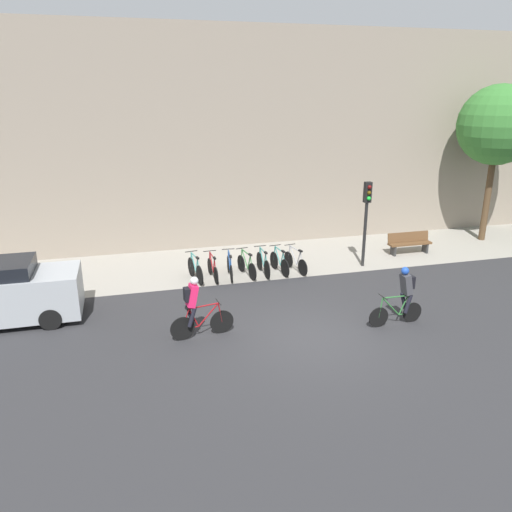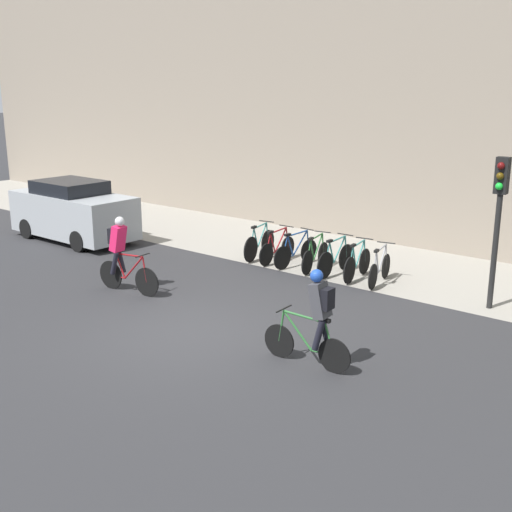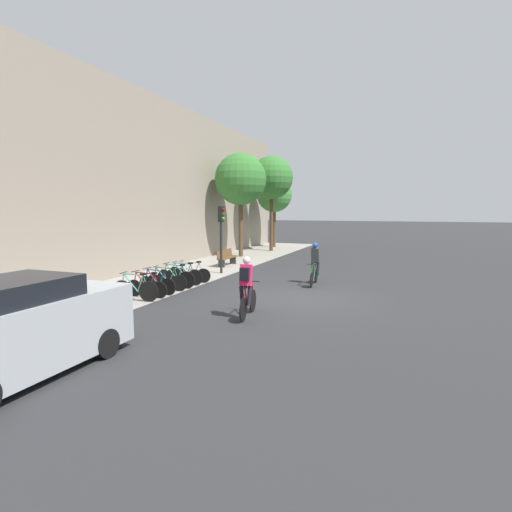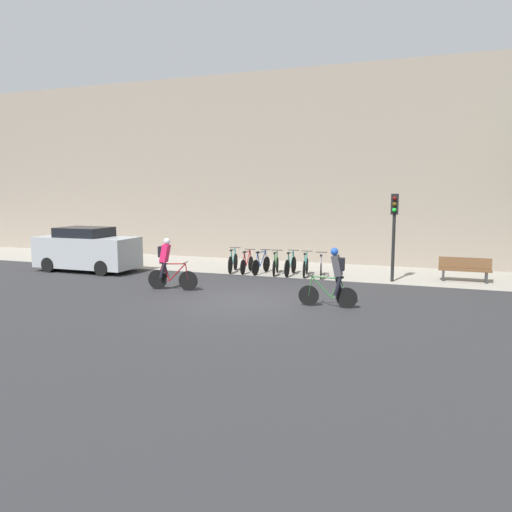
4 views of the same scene
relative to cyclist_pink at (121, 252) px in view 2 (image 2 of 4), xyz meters
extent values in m
plane|color=#2B2B2D|center=(3.06, -0.83, -0.95)|extent=(200.00, 200.00, 0.00)
cube|color=gray|center=(3.06, 5.92, -0.94)|extent=(44.00, 4.50, 0.01)
cube|color=gray|center=(3.06, 8.47, 3.54)|extent=(44.00, 0.60, 8.97)
cylinder|color=black|center=(0.74, 0.10, -0.61)|extent=(0.68, 0.12, 0.68)
cylinder|color=black|center=(-0.37, -0.05, -0.61)|extent=(0.68, 0.12, 0.68)
cylinder|color=maroon|center=(0.36, 0.05, -0.33)|extent=(0.61, 0.12, 0.62)
cylinder|color=maroon|center=(-0.05, -0.01, -0.34)|extent=(0.29, 0.08, 0.58)
cylinder|color=maroon|center=(0.24, 0.03, -0.04)|extent=(0.83, 0.15, 0.07)
cylinder|color=maroon|center=(-0.15, -0.02, -0.62)|extent=(0.45, 0.09, 0.05)
cylinder|color=maroon|center=(-0.27, -0.04, -0.33)|extent=(0.23, 0.06, 0.56)
cylinder|color=maroon|center=(0.69, 0.09, -0.32)|extent=(0.13, 0.05, 0.59)
cylinder|color=black|center=(0.65, 0.08, 0.01)|extent=(0.09, 0.46, 0.03)
cube|color=black|center=(-0.17, -0.02, -0.02)|extent=(0.21, 0.11, 0.06)
cube|color=#EA1E56|center=(-0.07, -0.01, 0.31)|extent=(0.36, 0.36, 0.63)
sphere|color=silver|center=(0.01, 0.00, 0.72)|extent=(0.25, 0.25, 0.22)
cylinder|color=black|center=(-0.11, -0.12, -0.26)|extent=(0.29, 0.14, 0.56)
cylinder|color=black|center=(-0.13, 0.09, -0.26)|extent=(0.25, 0.14, 0.56)
cube|color=black|center=(-0.21, -0.03, 0.36)|extent=(0.17, 0.28, 0.36)
cylinder|color=black|center=(5.13, -0.69, -0.64)|extent=(0.61, 0.07, 0.61)
cylinder|color=black|center=(6.24, -0.63, -0.64)|extent=(0.61, 0.07, 0.61)
cylinder|color=#2D6B33|center=(5.50, -0.67, -0.36)|extent=(0.61, 0.07, 0.62)
cylinder|color=#2D6B33|center=(5.92, -0.65, -0.37)|extent=(0.28, 0.05, 0.58)
cylinder|color=#2D6B33|center=(5.63, -0.66, -0.08)|extent=(0.83, 0.08, 0.07)
cylinder|color=#2D6B33|center=(6.02, -0.64, -0.65)|extent=(0.45, 0.06, 0.05)
cylinder|color=#2D6B33|center=(6.14, -0.63, -0.37)|extent=(0.23, 0.04, 0.56)
cylinder|color=#2D6B33|center=(5.17, -0.69, -0.35)|extent=(0.13, 0.04, 0.59)
cylinder|color=black|center=(5.22, -0.68, -0.02)|extent=(0.05, 0.46, 0.03)
cube|color=black|center=(6.04, -0.64, -0.05)|extent=(0.20, 0.09, 0.06)
cube|color=#3D3D42|center=(5.94, -0.65, 0.28)|extent=(0.34, 0.34, 0.63)
sphere|color=#1E47AD|center=(5.86, -0.65, 0.69)|extent=(0.23, 0.23, 0.22)
cylinder|color=black|center=(5.98, -0.53, -0.30)|extent=(0.28, 0.12, 0.56)
cylinder|color=black|center=(5.99, -0.75, -0.30)|extent=(0.25, 0.12, 0.56)
cube|color=black|center=(6.08, -0.64, 0.33)|extent=(0.15, 0.27, 0.36)
cylinder|color=black|center=(0.53, 4.81, -0.59)|extent=(0.15, 0.70, 0.71)
cylinder|color=black|center=(0.69, 3.86, -0.59)|extent=(0.15, 0.70, 0.71)
cylinder|color=teal|center=(0.58, 4.49, -0.31)|extent=(0.13, 0.54, 0.62)
cylinder|color=teal|center=(0.64, 4.13, -0.33)|extent=(0.08, 0.25, 0.58)
cylinder|color=teal|center=(0.60, 4.38, -0.03)|extent=(0.16, 0.72, 0.07)
cylinder|color=teal|center=(0.66, 4.05, -0.60)|extent=(0.10, 0.39, 0.05)
cylinder|color=teal|center=(0.68, 3.94, -0.32)|extent=(0.07, 0.21, 0.56)
cylinder|color=teal|center=(0.53, 4.78, -0.30)|extent=(0.05, 0.12, 0.58)
cylinder|color=black|center=(0.54, 4.74, 0.03)|extent=(0.46, 0.11, 0.03)
cube|color=black|center=(0.66, 4.03, 0.00)|extent=(0.11, 0.21, 0.06)
cylinder|color=black|center=(1.21, 4.85, -0.64)|extent=(0.06, 0.61, 0.61)
cylinder|color=black|center=(1.26, 3.82, -0.64)|extent=(0.06, 0.61, 0.61)
cylinder|color=maroon|center=(1.23, 4.50, -0.36)|extent=(0.07, 0.57, 0.62)
cylinder|color=maroon|center=(1.25, 4.12, -0.37)|extent=(0.05, 0.26, 0.58)
cylinder|color=maroon|center=(1.23, 4.38, -0.08)|extent=(0.08, 0.76, 0.07)
cylinder|color=maroon|center=(1.25, 4.03, -0.65)|extent=(0.05, 0.41, 0.05)
cylinder|color=maroon|center=(1.26, 3.91, -0.37)|extent=(0.04, 0.22, 0.56)
cylinder|color=maroon|center=(1.21, 4.81, -0.35)|extent=(0.04, 0.12, 0.59)
cylinder|color=black|center=(1.21, 4.76, -0.02)|extent=(0.46, 0.05, 0.03)
cube|color=black|center=(1.25, 4.01, -0.05)|extent=(0.09, 0.20, 0.06)
cylinder|color=black|center=(1.91, 4.86, -0.63)|extent=(0.10, 0.63, 0.63)
cylinder|color=black|center=(1.81, 3.81, -0.63)|extent=(0.10, 0.63, 0.63)
cylinder|color=#1E478C|center=(1.88, 4.50, -0.35)|extent=(0.10, 0.58, 0.62)
cylinder|color=#1E478C|center=(1.84, 4.11, -0.36)|extent=(0.07, 0.27, 0.58)
cylinder|color=#1E478C|center=(1.87, 4.39, -0.06)|extent=(0.12, 0.78, 0.07)
cylinder|color=#1E478C|center=(1.83, 4.02, -0.64)|extent=(0.07, 0.42, 0.05)
cylinder|color=#1E478C|center=(1.82, 3.90, -0.35)|extent=(0.05, 0.22, 0.56)
cylinder|color=#1E478C|center=(1.91, 4.82, -0.34)|extent=(0.05, 0.12, 0.59)
cylinder|color=black|center=(1.91, 4.78, -0.01)|extent=(0.46, 0.07, 0.03)
cube|color=black|center=(1.83, 4.00, -0.04)|extent=(0.10, 0.21, 0.06)
cylinder|color=black|center=(2.40, 4.83, -0.63)|extent=(0.15, 0.63, 0.63)
cylinder|color=black|center=(2.58, 3.83, -0.63)|extent=(0.15, 0.63, 0.63)
cylinder|color=#2D6B33|center=(2.46, 4.49, -0.35)|extent=(0.14, 0.56, 0.62)
cylinder|color=#2D6B33|center=(2.52, 4.12, -0.36)|extent=(0.09, 0.26, 0.58)
cylinder|color=#2D6B33|center=(2.48, 4.38, -0.06)|extent=(0.17, 0.75, 0.07)
cylinder|color=#2D6B33|center=(2.54, 4.03, -0.64)|extent=(0.10, 0.41, 0.05)
cylinder|color=#2D6B33|center=(2.56, 3.92, -0.35)|extent=(0.07, 0.22, 0.56)
cylinder|color=#2D6B33|center=(2.40, 4.79, -0.34)|extent=(0.06, 0.12, 0.58)
cylinder|color=black|center=(2.41, 4.75, -0.01)|extent=(0.46, 0.11, 0.03)
cube|color=black|center=(2.54, 4.01, -0.04)|extent=(0.11, 0.21, 0.06)
cylinder|color=black|center=(3.11, 4.84, -0.60)|extent=(0.04, 0.69, 0.69)
cylinder|color=black|center=(3.12, 3.83, -0.60)|extent=(0.04, 0.69, 0.69)
cylinder|color=teal|center=(3.11, 4.50, -0.32)|extent=(0.05, 0.56, 0.62)
cylinder|color=teal|center=(3.11, 4.12, -0.33)|extent=(0.04, 0.26, 0.58)
cylinder|color=teal|center=(3.11, 4.39, -0.04)|extent=(0.05, 0.75, 0.07)
cylinder|color=teal|center=(3.12, 4.03, -0.61)|extent=(0.04, 0.41, 0.05)
cylinder|color=teal|center=(3.12, 3.92, -0.33)|extent=(0.03, 0.21, 0.56)
cylinder|color=teal|center=(3.11, 4.80, -0.31)|extent=(0.04, 0.12, 0.58)
cylinder|color=black|center=(3.11, 4.76, 0.02)|extent=(0.46, 0.03, 0.03)
cube|color=black|center=(3.12, 4.01, -0.01)|extent=(0.08, 0.20, 0.06)
cylinder|color=black|center=(3.67, 4.81, -0.61)|extent=(0.12, 0.66, 0.67)
cylinder|color=black|center=(3.80, 3.86, -0.61)|extent=(0.12, 0.66, 0.67)
cylinder|color=teal|center=(3.72, 4.49, -0.33)|extent=(0.11, 0.53, 0.62)
cylinder|color=teal|center=(3.76, 4.13, -0.35)|extent=(0.07, 0.25, 0.58)
cylinder|color=teal|center=(3.73, 4.38, -0.05)|extent=(0.14, 0.72, 0.07)
cylinder|color=teal|center=(3.78, 4.05, -0.62)|extent=(0.08, 0.39, 0.05)
cylinder|color=teal|center=(3.79, 3.94, -0.34)|extent=(0.06, 0.21, 0.56)
cylinder|color=teal|center=(3.68, 4.78, -0.32)|extent=(0.05, 0.12, 0.58)
cylinder|color=black|center=(3.68, 4.74, 0.01)|extent=(0.46, 0.09, 0.03)
cube|color=black|center=(3.78, 4.03, -0.02)|extent=(0.11, 0.21, 0.06)
cylinder|color=black|center=(4.26, 4.85, -0.64)|extent=(0.16, 0.61, 0.62)
cylinder|color=black|center=(4.47, 3.82, -0.64)|extent=(0.16, 0.61, 0.62)
cylinder|color=#99999E|center=(4.33, 4.50, -0.35)|extent=(0.15, 0.57, 0.62)
cylinder|color=#99999E|center=(4.41, 4.12, -0.37)|extent=(0.09, 0.27, 0.58)
cylinder|color=#99999E|center=(4.35, 4.38, -0.07)|extent=(0.19, 0.77, 0.07)
cylinder|color=#99999E|center=(4.43, 4.03, -0.64)|extent=(0.11, 0.42, 0.05)
cylinder|color=#99999E|center=(4.45, 3.91, -0.36)|extent=(0.07, 0.22, 0.56)
cylinder|color=#99999E|center=(4.27, 4.81, -0.35)|extent=(0.06, 0.12, 0.59)
cylinder|color=black|center=(4.28, 4.76, -0.02)|extent=(0.46, 0.12, 0.03)
cube|color=black|center=(4.43, 4.01, -0.05)|extent=(0.12, 0.21, 0.06)
cylinder|color=black|center=(7.09, 4.26, 0.69)|extent=(0.12, 0.12, 3.26)
cube|color=black|center=(7.09, 4.26, 1.94)|extent=(0.26, 0.20, 0.76)
sphere|color=#590C0C|center=(7.09, 4.13, 2.14)|extent=(0.15, 0.15, 0.15)
sphere|color=#4C380A|center=(7.09, 4.13, 1.94)|extent=(0.15, 0.15, 0.15)
sphere|color=green|center=(7.09, 4.13, 1.73)|extent=(0.15, 0.15, 0.15)
cube|color=#9EA3A8|center=(-5.23, 2.40, -0.13)|extent=(4.30, 1.78, 1.27)
cube|color=black|center=(-5.34, 2.40, 0.70)|extent=(2.06, 1.57, 0.40)
cylinder|color=black|center=(-3.90, 1.58, -0.64)|extent=(0.62, 0.20, 0.62)
cylinder|color=black|center=(-3.90, 3.22, -0.64)|extent=(0.62, 0.20, 0.62)
cylinder|color=black|center=(-6.57, 1.58, -0.64)|extent=(0.62, 0.20, 0.62)
cylinder|color=black|center=(-6.57, 3.22, -0.64)|extent=(0.62, 0.20, 0.62)
camera|label=1|loc=(-1.56, -12.29, 5.48)|focal=35.00mm
camera|label=2|loc=(11.50, -9.12, 3.72)|focal=45.00mm
camera|label=3|loc=(-10.31, -4.25, 2.14)|focal=28.00mm
camera|label=4|loc=(8.62, -14.74, 2.40)|focal=35.00mm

